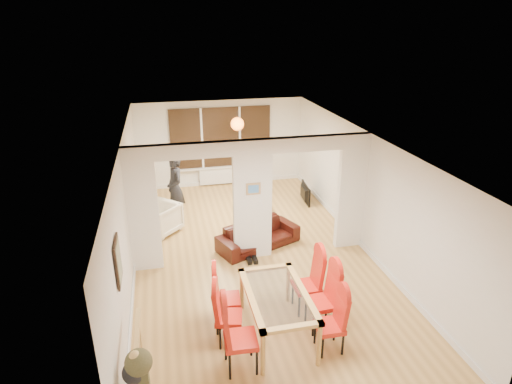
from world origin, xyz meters
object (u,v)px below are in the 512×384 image
object	(u,v)px
armchair	(160,218)
television	(303,193)
sofa	(258,235)
dining_chair_lb	(229,313)
dining_chair_ra	(330,322)
person	(175,188)
bowl	(260,204)
dining_chair_rc	(307,282)
dining_chair_la	(241,335)
dining_chair_lc	(227,296)
dining_chair_rb	(321,299)
bottle	(245,201)
dining_table	(277,314)
coffee_table	(253,207)

from	to	relation	value
armchair	television	xyz separation A→B (m)	(3.92, 1.04, -0.12)
sofa	dining_chair_lb	bearing A→B (deg)	-134.52
dining_chair_ra	armchair	distance (m)	5.21
person	bowl	xyz separation A→B (m)	(2.16, -0.02, -0.62)
dining_chair_rc	dining_chair_la	bearing A→B (deg)	-142.80
sofa	bowl	bearing A→B (deg)	52.96
dining_chair_lc	dining_chair_rb	world-z (taller)	dining_chair_rb
sofa	armchair	xyz separation A→B (m)	(-2.13, 1.19, 0.10)
bottle	bowl	world-z (taller)	bottle
dining_chair_la	dining_chair_lc	xyz separation A→B (m)	(-0.02, 1.05, -0.06)
armchair	person	size ratio (longest dim) A/B	0.47
dining_chair_lc	television	bearing A→B (deg)	64.14
dining_chair_la	armchair	distance (m)	4.79
dining_chair_lc	dining_chair_ra	xyz separation A→B (m)	(1.42, -0.98, -0.02)
dining_chair_la	dining_chair_rc	world-z (taller)	dining_chair_la
dining_chair_lc	armchair	world-z (taller)	dining_chair_lc
dining_table	person	world-z (taller)	person
dining_chair_ra	bottle	bearing A→B (deg)	94.30
dining_chair_lc	bowl	bearing A→B (deg)	75.82
bowl	bottle	bearing A→B (deg)	178.26
dining_chair_lb	dining_chair_ra	distance (m)	1.56
dining_chair_la	dining_table	bearing A→B (deg)	42.85
dining_table	bottle	world-z (taller)	dining_table
dining_chair_lb	armchair	bearing A→B (deg)	116.29
dining_chair_lb	coffee_table	xyz separation A→B (m)	(1.42, 4.78, -0.41)
dining_table	dining_chair_lb	bearing A→B (deg)	178.50
television	dining_table	bearing A→B (deg)	162.28
dining_chair_lc	armchair	xyz separation A→B (m)	(-1.05, 3.61, -0.16)
dining_chair_rb	bottle	distance (m)	4.70
dining_chair_rb	coffee_table	distance (m)	4.81
dining_chair_rb	television	size ratio (longest dim) A/B	1.28
dining_chair_lb	person	bearing A→B (deg)	109.52
bowl	coffee_table	bearing A→B (deg)	144.32
dining_chair_la	dining_chair_lc	world-z (taller)	dining_chair_la
dining_chair_rc	person	distance (m)	4.66
dining_table	sofa	xyz separation A→B (m)	(0.36, 2.90, -0.12)
dining_chair_rb	bowl	distance (m)	4.68
dining_chair_la	bowl	size ratio (longest dim) A/B	5.16
dining_chair_lc	television	world-z (taller)	dining_chair_lc
sofa	person	world-z (taller)	person
dining_table	dining_chair_lc	world-z (taller)	dining_chair_lc
bottle	dining_chair_ra	bearing A→B (deg)	-87.07
dining_chair_ra	bowl	world-z (taller)	dining_chair_ra
sofa	armchair	world-z (taller)	armchair
dining_chair_lc	coffee_table	xyz separation A→B (m)	(1.37, 4.33, -0.42)
television	coffee_table	world-z (taller)	television
dining_chair_lc	dining_chair_rb	bearing A→B (deg)	-11.65
dining_chair_lc	sofa	bearing A→B (deg)	71.71
sofa	dining_chair_ra	bearing A→B (deg)	-107.34
dining_chair_la	dining_chair_rc	size ratio (longest dim) A/B	1.05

